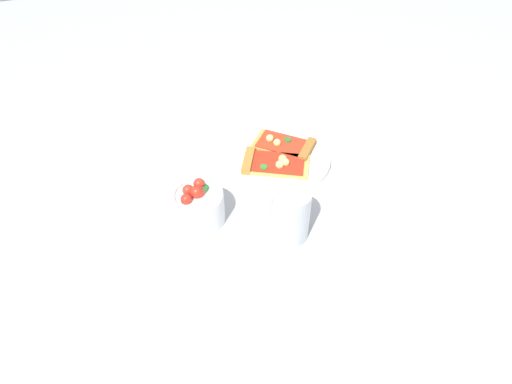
{
  "coord_description": "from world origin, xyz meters",
  "views": [
    {
      "loc": [
        -0.77,
        0.27,
        0.71
      ],
      "look_at": [
        -0.09,
        0.06,
        0.03
      ],
      "focal_mm": 33.16,
      "sensor_mm": 36.0,
      "label": 1
    }
  ],
  "objects_px": {
    "plate": "(278,158)",
    "pizza_slice_near": "(272,163)",
    "pizza_slice_far": "(287,146)",
    "salad_bowl": "(198,205)",
    "soda_glass": "(290,215)"
  },
  "relations": [
    {
      "from": "plate",
      "to": "salad_bowl",
      "type": "xyz_separation_m",
      "value": [
        -0.13,
        0.21,
        0.03
      ]
    },
    {
      "from": "pizza_slice_near",
      "to": "salad_bowl",
      "type": "distance_m",
      "value": 0.22
    },
    {
      "from": "pizza_slice_near",
      "to": "pizza_slice_far",
      "type": "bearing_deg",
      "value": -45.94
    },
    {
      "from": "pizza_slice_far",
      "to": "soda_glass",
      "type": "bearing_deg",
      "value": 161.34
    },
    {
      "from": "plate",
      "to": "pizza_slice_near",
      "type": "relative_size",
      "value": 1.46
    },
    {
      "from": "plate",
      "to": "salad_bowl",
      "type": "relative_size",
      "value": 2.37
    },
    {
      "from": "salad_bowl",
      "to": "soda_glass",
      "type": "relative_size",
      "value": 0.91
    },
    {
      "from": "pizza_slice_far",
      "to": "salad_bowl",
      "type": "xyz_separation_m",
      "value": [
        -0.15,
        0.24,
        0.02
      ]
    },
    {
      "from": "plate",
      "to": "salad_bowl",
      "type": "distance_m",
      "value": 0.25
    },
    {
      "from": "salad_bowl",
      "to": "pizza_slice_far",
      "type": "bearing_deg",
      "value": -58.11
    },
    {
      "from": "pizza_slice_near",
      "to": "soda_glass",
      "type": "xyz_separation_m",
      "value": [
        -0.19,
        0.03,
        0.03
      ]
    },
    {
      "from": "plate",
      "to": "pizza_slice_near",
      "type": "height_order",
      "value": "pizza_slice_near"
    },
    {
      "from": "pizza_slice_far",
      "to": "salad_bowl",
      "type": "bearing_deg",
      "value": 121.89
    },
    {
      "from": "salad_bowl",
      "to": "soda_glass",
      "type": "height_order",
      "value": "soda_glass"
    },
    {
      "from": "plate",
      "to": "salad_bowl",
      "type": "bearing_deg",
      "value": 121.2
    }
  ]
}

